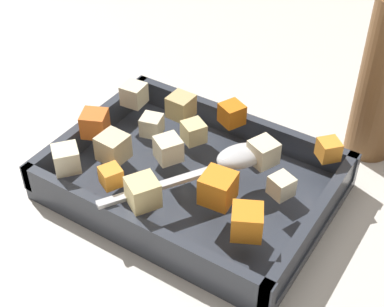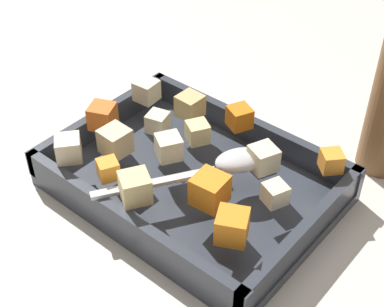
# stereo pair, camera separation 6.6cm
# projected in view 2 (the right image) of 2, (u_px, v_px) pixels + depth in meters

# --- Properties ---
(ground_plane) EXTENTS (4.00, 4.00, 0.00)m
(ground_plane) POSITION_uv_depth(u_px,v_px,m) (187.00, 197.00, 0.69)
(ground_plane) COLOR beige
(baking_dish) EXTENTS (0.32, 0.24, 0.05)m
(baking_dish) POSITION_uv_depth(u_px,v_px,m) (192.00, 182.00, 0.69)
(baking_dish) COLOR #333842
(baking_dish) RESTS_ON ground_plane
(carrot_chunk_heap_side) EXTENTS (0.04, 0.04, 0.03)m
(carrot_chunk_heap_side) POSITION_uv_depth(u_px,v_px,m) (239.00, 117.00, 0.71)
(carrot_chunk_heap_side) COLOR orange
(carrot_chunk_heap_side) RESTS_ON baking_dish
(carrot_chunk_front_center) EXTENTS (0.04, 0.04, 0.03)m
(carrot_chunk_front_center) POSITION_uv_depth(u_px,v_px,m) (103.00, 116.00, 0.71)
(carrot_chunk_front_center) COLOR orange
(carrot_chunk_front_center) RESTS_ON baking_dish
(carrot_chunk_near_right) EXTENTS (0.04, 0.04, 0.03)m
(carrot_chunk_near_right) POSITION_uv_depth(u_px,v_px,m) (210.00, 190.00, 0.61)
(carrot_chunk_near_right) COLOR orange
(carrot_chunk_near_right) RESTS_ON baking_dish
(carrot_chunk_mid_left) EXTENTS (0.04, 0.04, 0.03)m
(carrot_chunk_mid_left) POSITION_uv_depth(u_px,v_px,m) (232.00, 226.00, 0.57)
(carrot_chunk_mid_left) COLOR orange
(carrot_chunk_mid_left) RESTS_ON baking_dish
(carrot_chunk_mid_right) EXTENTS (0.03, 0.03, 0.02)m
(carrot_chunk_mid_right) POSITION_uv_depth(u_px,v_px,m) (108.00, 169.00, 0.64)
(carrot_chunk_mid_right) COLOR orange
(carrot_chunk_mid_right) RESTS_ON baking_dish
(carrot_chunk_corner_ne) EXTENTS (0.03, 0.03, 0.02)m
(carrot_chunk_corner_ne) POSITION_uv_depth(u_px,v_px,m) (331.00, 161.00, 0.65)
(carrot_chunk_corner_ne) COLOR orange
(carrot_chunk_corner_ne) RESTS_ON baking_dish
(potato_chunk_far_left) EXTENTS (0.04, 0.04, 0.03)m
(potato_chunk_far_left) POSITION_uv_depth(u_px,v_px,m) (263.00, 158.00, 0.65)
(potato_chunk_far_left) COLOR beige
(potato_chunk_far_left) RESTS_ON baking_dish
(potato_chunk_near_left) EXTENTS (0.03, 0.03, 0.03)m
(potato_chunk_near_left) POSITION_uv_depth(u_px,v_px,m) (115.00, 141.00, 0.67)
(potato_chunk_near_left) COLOR beige
(potato_chunk_near_left) RESTS_ON baking_dish
(potato_chunk_corner_nw) EXTENTS (0.03, 0.03, 0.02)m
(potato_chunk_corner_nw) POSITION_uv_depth(u_px,v_px,m) (275.00, 194.00, 0.61)
(potato_chunk_corner_nw) COLOR beige
(potato_chunk_corner_nw) RESTS_ON baking_dish
(potato_chunk_corner_sw) EXTENTS (0.03, 0.03, 0.03)m
(potato_chunk_corner_sw) POSITION_uv_depth(u_px,v_px,m) (198.00, 132.00, 0.69)
(potato_chunk_corner_sw) COLOR #E0CC89
(potato_chunk_corner_sw) RESTS_ON baking_dish
(potato_chunk_center) EXTENTS (0.04, 0.04, 0.03)m
(potato_chunk_center) POSITION_uv_depth(u_px,v_px,m) (135.00, 187.00, 0.61)
(potato_chunk_center) COLOR #E0CC89
(potato_chunk_center) RESTS_ON baking_dish
(potato_chunk_far_right) EXTENTS (0.04, 0.04, 0.03)m
(potato_chunk_far_right) POSITION_uv_depth(u_px,v_px,m) (68.00, 148.00, 0.66)
(potato_chunk_far_right) COLOR beige
(potato_chunk_far_right) RESTS_ON baking_dish
(potato_chunk_heap_top) EXTENTS (0.03, 0.03, 0.03)m
(potato_chunk_heap_top) POSITION_uv_depth(u_px,v_px,m) (146.00, 91.00, 0.76)
(potato_chunk_heap_top) COLOR beige
(potato_chunk_heap_top) RESTS_ON baking_dish
(potato_chunk_rim_edge) EXTENTS (0.03, 0.03, 0.03)m
(potato_chunk_rim_edge) POSITION_uv_depth(u_px,v_px,m) (190.00, 106.00, 0.73)
(potato_chunk_rim_edge) COLOR tan
(potato_chunk_rim_edge) RESTS_ON baking_dish
(potato_chunk_under_handle) EXTENTS (0.04, 0.04, 0.03)m
(potato_chunk_under_handle) POSITION_uv_depth(u_px,v_px,m) (167.00, 148.00, 0.66)
(potato_chunk_under_handle) COLOR beige
(potato_chunk_under_handle) RESTS_ON baking_dish
(parsnip_chunk_back_center) EXTENTS (0.03, 0.03, 0.02)m
(parsnip_chunk_back_center) POSITION_uv_depth(u_px,v_px,m) (158.00, 122.00, 0.71)
(parsnip_chunk_back_center) COLOR beige
(parsnip_chunk_back_center) RESTS_ON baking_dish
(serving_spoon) EXTENTS (0.13, 0.19, 0.02)m
(serving_spoon) POSITION_uv_depth(u_px,v_px,m) (230.00, 163.00, 0.65)
(serving_spoon) COLOR silver
(serving_spoon) RESTS_ON baking_dish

